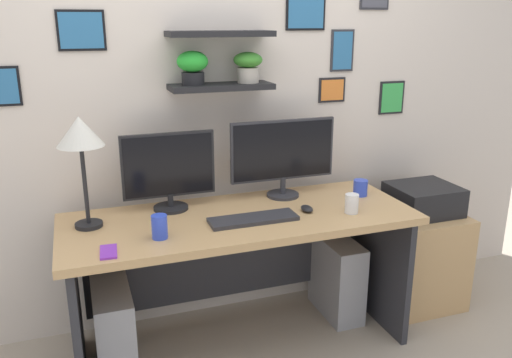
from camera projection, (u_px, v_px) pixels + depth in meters
ground_plane at (242, 343)px, 2.87m from camera, size 8.00×8.00×0.00m
back_wall_assembly at (216, 85)px, 2.87m from camera, size 4.40×0.24×2.70m
desk at (238, 248)px, 2.76m from camera, size 1.78×0.68×0.75m
monitor_left at (169, 170)px, 2.69m from camera, size 0.48×0.18×0.41m
monitor_right at (283, 154)px, 2.88m from camera, size 0.60×0.18×0.43m
keyboard at (253, 219)px, 2.58m from camera, size 0.44×0.14×0.02m
computer_mouse at (307, 209)px, 2.70m from camera, size 0.06×0.09×0.03m
desk_lamp at (80, 137)px, 2.38m from camera, size 0.21×0.21×0.53m
cell_phone at (109, 252)px, 2.23m from camera, size 0.08×0.14×0.01m
coffee_mug at (360, 188)px, 2.94m from camera, size 0.08×0.08×0.09m
pen_cup at (352, 204)px, 2.67m from camera, size 0.07×0.07×0.10m
water_cup at (160, 227)px, 2.36m from camera, size 0.07×0.07×0.11m
drawer_cabinet at (418, 256)px, 3.25m from camera, size 0.44×0.50×0.58m
printer at (423, 199)px, 3.14m from camera, size 0.38×0.34×0.17m
computer_tower_left at (114, 332)px, 2.58m from camera, size 0.18×0.40×0.45m
computer_tower_right at (337, 277)px, 3.11m from camera, size 0.18×0.40×0.47m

